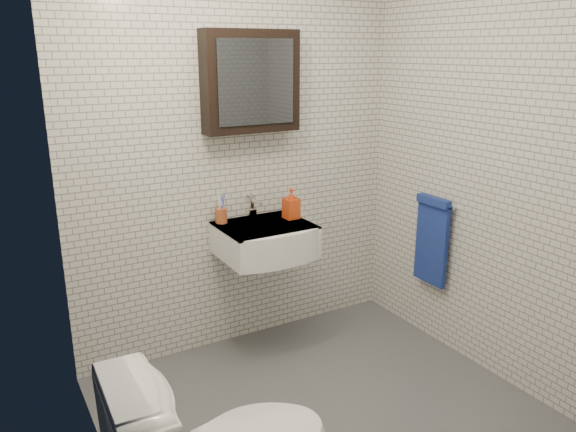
{
  "coord_description": "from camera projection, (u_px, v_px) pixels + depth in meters",
  "views": [
    {
      "loc": [
        -1.47,
        -2.15,
        1.88
      ],
      "look_at": [
        0.03,
        0.45,
        0.99
      ],
      "focal_mm": 35.0,
      "sensor_mm": 36.0,
      "label": 1
    }
  ],
  "objects": [
    {
      "name": "ground",
      "position": [
        325.0,
        412.0,
        3.03
      ],
      "size": [
        2.2,
        2.0,
        0.01
      ],
      "primitive_type": "cube",
      "color": "#52545A",
      "rests_on": "ground"
    },
    {
      "name": "room_shell",
      "position": [
        331.0,
        143.0,
        2.61
      ],
      "size": [
        2.22,
        2.02,
        2.51
      ],
      "color": "silver",
      "rests_on": "ground"
    },
    {
      "name": "mirror_cabinet",
      "position": [
        251.0,
        82.0,
        3.34
      ],
      "size": [
        0.6,
        0.15,
        0.6
      ],
      "color": "black",
      "rests_on": "room_shell"
    },
    {
      "name": "soap_bottle",
      "position": [
        291.0,
        204.0,
        3.55
      ],
      "size": [
        0.09,
        0.09,
        0.2
      ],
      "primitive_type": "imported",
      "rotation": [
        0.0,
        0.0,
        0.06
      ],
      "color": "orange",
      "rests_on": "washbasin"
    },
    {
      "name": "toothbrush_cup",
      "position": [
        221.0,
        215.0,
        3.47
      ],
      "size": [
        0.1,
        0.1,
        0.2
      ],
      "rotation": [
        0.0,
        0.0,
        0.37
      ],
      "color": "#A34D28",
      "rests_on": "washbasin"
    },
    {
      "name": "towel_rail",
      "position": [
        432.0,
        237.0,
        3.61
      ],
      "size": [
        0.09,
        0.3,
        0.58
      ],
      "color": "silver",
      "rests_on": "room_shell"
    },
    {
      "name": "washbasin",
      "position": [
        268.0,
        241.0,
        3.45
      ],
      "size": [
        0.55,
        0.5,
        0.2
      ],
      "color": "white",
      "rests_on": "room_shell"
    },
    {
      "name": "faucet",
      "position": [
        253.0,
        208.0,
        3.56
      ],
      "size": [
        0.06,
        0.2,
        0.15
      ],
      "color": "silver",
      "rests_on": "washbasin"
    }
  ]
}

